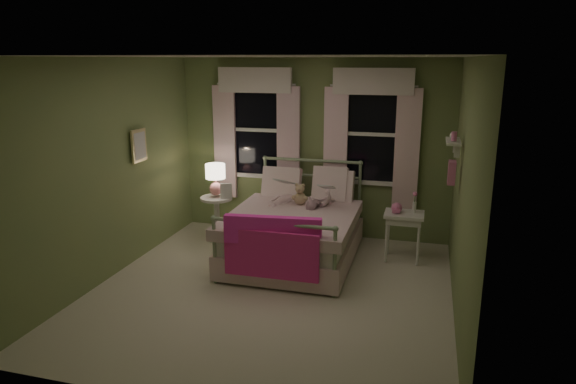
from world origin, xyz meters
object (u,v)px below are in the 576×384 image
(nightstand_left, at_px, (217,212))
(child_left, at_px, (283,180))
(child_right, at_px, (323,182))
(nightstand_right, at_px, (404,220))
(teddy_bear, at_px, (300,196))
(table_lamp, at_px, (216,176))
(bed, at_px, (295,232))

(nightstand_left, bearing_deg, child_left, 1.19)
(child_right, relative_size, nightstand_right, 1.23)
(child_left, height_order, nightstand_left, child_left)
(teddy_bear, xyz_separation_m, table_lamp, (-1.28, 0.14, 0.16))
(nightstand_left, bearing_deg, bed, -17.78)
(bed, bearing_deg, child_left, 123.42)
(teddy_bear, distance_m, nightstand_left, 1.34)
(child_right, bearing_deg, child_left, 18.88)
(child_left, xyz_separation_m, nightstand_right, (1.66, -0.11, -0.41))
(child_left, height_order, teddy_bear, child_left)
(teddy_bear, height_order, nightstand_right, teddy_bear)
(child_left, distance_m, nightstand_left, 1.14)
(table_lamp, bearing_deg, nightstand_left, -135.00)
(nightstand_left, height_order, nightstand_right, same)
(bed, relative_size, nightstand_left, 3.13)
(child_left, distance_m, table_lamp, 1.00)
(bed, distance_m, child_left, 0.78)
(teddy_bear, bearing_deg, child_left, 150.50)
(teddy_bear, relative_size, nightstand_right, 0.47)
(bed, bearing_deg, child_right, 57.61)
(table_lamp, distance_m, nightstand_right, 2.69)
(bed, xyz_separation_m, child_left, (-0.29, 0.43, 0.58))
(teddy_bear, relative_size, table_lamp, 0.66)
(child_left, distance_m, teddy_bear, 0.36)
(child_right, xyz_separation_m, table_lamp, (-1.56, -0.02, -0.01))
(nightstand_left, bearing_deg, child_right, 0.77)
(nightstand_right, bearing_deg, child_right, 174.39)
(child_right, distance_m, table_lamp, 1.56)
(child_right, distance_m, nightstand_left, 1.65)
(bed, xyz_separation_m, nightstand_right, (1.37, 0.32, 0.17))
(teddy_bear, bearing_deg, table_lamp, 173.86)
(child_left, height_order, nightstand_right, child_left)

